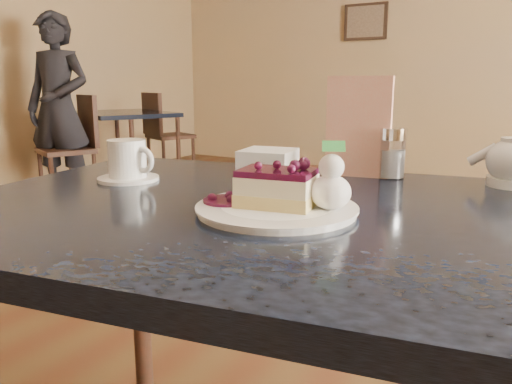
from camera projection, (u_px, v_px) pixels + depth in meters
The scene contains 11 objects.
main_table at pixel (285, 250), 0.93m from camera, with size 1.41×1.06×0.80m.
dessert_plate at pixel (277, 209), 0.86m from camera, with size 0.27×0.27×0.01m, color white.
cheesecake_slice at pixel (277, 188), 0.85m from camera, with size 0.14×0.11×0.06m.
whipped_cream at pixel (331, 192), 0.83m from camera, with size 0.07×0.07×0.06m.
berry_sauce at pixel (227, 201), 0.89m from camera, with size 0.09×0.09×0.01m, color #38021F.
coffee_set at pixel (128, 162), 1.14m from camera, with size 0.15×0.14×0.09m.
menu_card at pixel (359, 127), 1.18m from camera, with size 0.15×0.03×0.24m, color beige.
sugar_shaker at pixel (392, 153), 1.16m from camera, with size 0.06×0.06×0.12m.
napkin_stack at pixel (268, 160), 1.27m from camera, with size 0.13×0.13×0.05m, color white.
bg_table_far_left at pixel (127, 180), 4.99m from camera, with size 1.22×1.81×1.20m.
patron at pixel (59, 108), 4.29m from camera, with size 0.59×0.39×1.61m, color black.
Camera 1 is at (0.45, -0.78, 1.02)m, focal length 35.00 mm.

